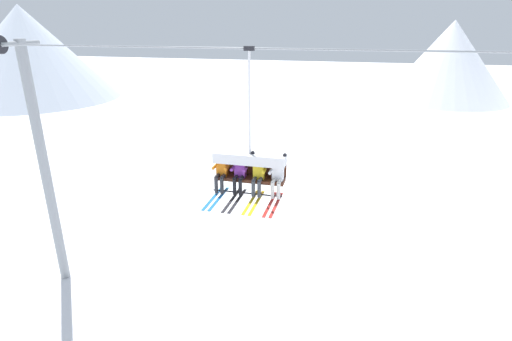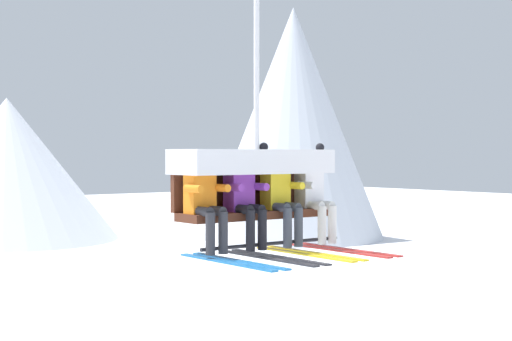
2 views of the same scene
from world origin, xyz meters
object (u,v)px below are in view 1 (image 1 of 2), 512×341
object	(u,v)px
chairlift_chair	(250,161)
skier_orange	(221,171)
skier_purple	(239,173)
skier_white	(277,176)
skier_yellow	(258,174)
lift_tower_near	(44,165)

from	to	relation	value
chairlift_chair	skier_orange	bearing A→B (deg)	-165.47
skier_purple	skier_white	bearing A→B (deg)	0.34
skier_purple	skier_yellow	xyz separation A→B (m)	(0.56, 0.01, 0.02)
skier_yellow	skier_white	world-z (taller)	same
chairlift_chair	skier_white	bearing A→B (deg)	-14.04
skier_purple	lift_tower_near	bearing A→B (deg)	173.13
skier_orange	skier_yellow	size ratio (longest dim) A/B	1.00
lift_tower_near	skier_orange	xyz separation A→B (m)	(7.16, -0.93, 0.72)
lift_tower_near	skier_orange	distance (m)	7.26
skier_orange	skier_white	size ratio (longest dim) A/B	1.00
skier_purple	skier_yellow	distance (m)	0.56
lift_tower_near	skier_yellow	world-z (taller)	lift_tower_near
chairlift_chair	skier_white	world-z (taller)	chairlift_chair
skier_orange	skier_yellow	bearing A→B (deg)	0.35
lift_tower_near	skier_orange	bearing A→B (deg)	-7.41
skier_orange	skier_white	xyz separation A→B (m)	(1.70, 0.01, 0.02)
skier_yellow	skier_purple	bearing A→B (deg)	-179.31
lift_tower_near	chairlift_chair	size ratio (longest dim) A/B	2.26
lift_tower_near	skier_purple	size ratio (longest dim) A/B	5.50
skier_orange	skier_white	world-z (taller)	skier_white
skier_white	skier_yellow	bearing A→B (deg)	180.00
chairlift_chair	skier_orange	size ratio (longest dim) A/B	2.43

